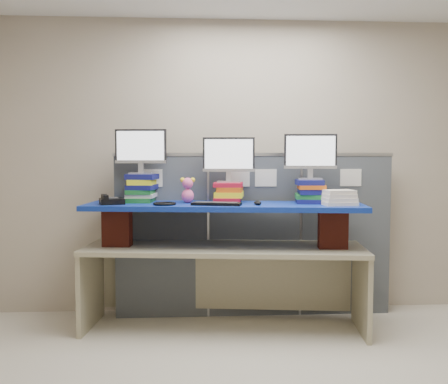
{
  "coord_description": "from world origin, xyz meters",
  "views": [
    {
      "loc": [
        -0.56,
        -2.82,
        1.49
      ],
      "look_at": [
        -0.31,
        1.41,
        1.19
      ],
      "focal_mm": 40.0,
      "sensor_mm": 36.0,
      "label": 1
    }
  ],
  "objects": [
    {
      "name": "binder_stack",
      "position": [
        0.64,
        1.22,
        1.15
      ],
      "size": [
        0.28,
        0.23,
        0.13
      ],
      "rotation": [
        0.0,
        0.0,
        0.07
      ],
      "color": "white",
      "rests_on": "blue_board"
    },
    {
      "name": "monitor_right",
      "position": [
        0.44,
        1.44,
        1.52
      ],
      "size": [
        0.45,
        0.15,
        0.39
      ],
      "rotation": [
        0.0,
        0.0,
        -0.12
      ],
      "color": "#B1B1B6",
      "rests_on": "book_stack_right"
    },
    {
      "name": "desk",
      "position": [
        -0.31,
        1.41,
        0.58
      ],
      "size": [
        2.45,
        0.98,
        0.73
      ],
      "rotation": [
        0.0,
        0.0,
        -0.12
      ],
      "color": "tan",
      "rests_on": "ground"
    },
    {
      "name": "cubicle_partition",
      "position": [
        -0.0,
        1.78,
        0.77
      ],
      "size": [
        2.6,
        0.06,
        1.53
      ],
      "color": "#454A51",
      "rests_on": "ground"
    },
    {
      "name": "brick_pier_right",
      "position": [
        0.6,
        1.26,
        0.89
      ],
      "size": [
        0.25,
        0.16,
        0.32
      ],
      "primitive_type": "cube",
      "rotation": [
        0.0,
        0.0,
        -0.12
      ],
      "color": "maroon",
      "rests_on": "desk"
    },
    {
      "name": "room",
      "position": [
        0.0,
        0.0,
        1.4
      ],
      "size": [
        5.0,
        4.0,
        2.8
      ],
      "color": "#C0B19E",
      "rests_on": "ground"
    },
    {
      "name": "desk_phone",
      "position": [
        -1.26,
        1.42,
        1.12
      ],
      "size": [
        0.24,
        0.23,
        0.08
      ],
      "rotation": [
        0.0,
        0.0,
        0.29
      ],
      "color": "black",
      "rests_on": "blue_board"
    },
    {
      "name": "plush_toy",
      "position": [
        -0.62,
        1.5,
        1.21
      ],
      "size": [
        0.13,
        0.1,
        0.22
      ],
      "rotation": [
        0.0,
        0.0,
        -0.46
      ],
      "color": "pink",
      "rests_on": "blue_board"
    },
    {
      "name": "book_stack_right",
      "position": [
        0.44,
        1.44,
        1.19
      ],
      "size": [
        0.29,
        0.33,
        0.2
      ],
      "color": "navy",
      "rests_on": "blue_board"
    },
    {
      "name": "book_stack_center",
      "position": [
        -0.26,
        1.52,
        1.18
      ],
      "size": [
        0.29,
        0.32,
        0.18
      ],
      "color": "#B91530",
      "rests_on": "blue_board"
    },
    {
      "name": "blue_board",
      "position": [
        -0.31,
        1.41,
        1.07
      ],
      "size": [
        2.42,
        0.87,
        0.04
      ],
      "primitive_type": "cube",
      "rotation": [
        0.0,
        0.0,
        -0.12
      ],
      "color": "#100B8C",
      "rests_on": "brick_pier_left"
    },
    {
      "name": "brick_pier_left",
      "position": [
        -1.22,
        1.47,
        0.89
      ],
      "size": [
        0.25,
        0.16,
        0.32
      ],
      "primitive_type": "cube",
      "rotation": [
        0.0,
        0.0,
        -0.12
      ],
      "color": "maroon",
      "rests_on": "desk"
    },
    {
      "name": "book_stack_left",
      "position": [
        -1.03,
        1.62,
        1.22
      ],
      "size": [
        0.29,
        0.33,
        0.25
      ],
      "color": "#1F742D",
      "rests_on": "blue_board"
    },
    {
      "name": "monitor_center",
      "position": [
        -0.26,
        1.53,
        1.49
      ],
      "size": [
        0.45,
        0.15,
        0.39
      ],
      "rotation": [
        0.0,
        0.0,
        -0.12
      ],
      "color": "#B1B1B6",
      "rests_on": "book_stack_center"
    },
    {
      "name": "mouse",
      "position": [
        -0.03,
        1.28,
        1.11
      ],
      "size": [
        0.1,
        0.13,
        0.04
      ],
      "primitive_type": "ellipsoid",
      "rotation": [
        0.0,
        0.0,
        -0.42
      ],
      "color": "black",
      "rests_on": "blue_board"
    },
    {
      "name": "monitor_left",
      "position": [
        -1.03,
        1.62,
        1.57
      ],
      "size": [
        0.45,
        0.15,
        0.39
      ],
      "rotation": [
        0.0,
        0.0,
        -0.12
      ],
      "color": "#B1B1B6",
      "rests_on": "book_stack_left"
    },
    {
      "name": "keyboard",
      "position": [
        -0.38,
        1.28,
        1.11
      ],
      "size": [
        0.43,
        0.23,
        0.03
      ],
      "rotation": [
        0.0,
        0.0,
        -0.25
      ],
      "color": "black",
      "rests_on": "blue_board"
    },
    {
      "name": "headset",
      "position": [
        -0.81,
        1.33,
        1.1
      ],
      "size": [
        0.21,
        0.21,
        0.02
      ],
      "primitive_type": "torus",
      "rotation": [
        0.0,
        0.0,
        0.11
      ],
      "color": "black",
      "rests_on": "blue_board"
    }
  ]
}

